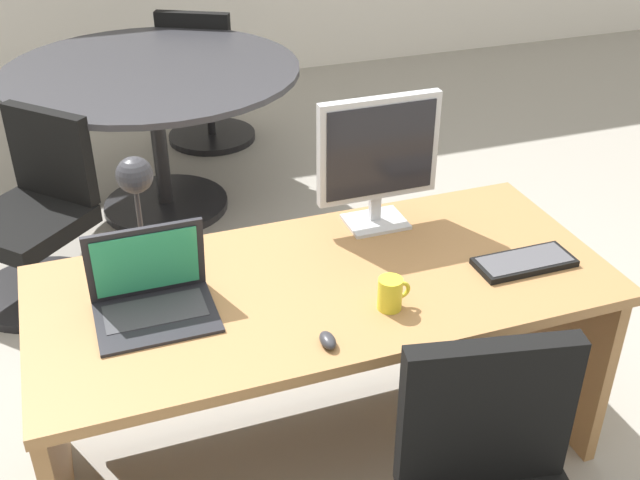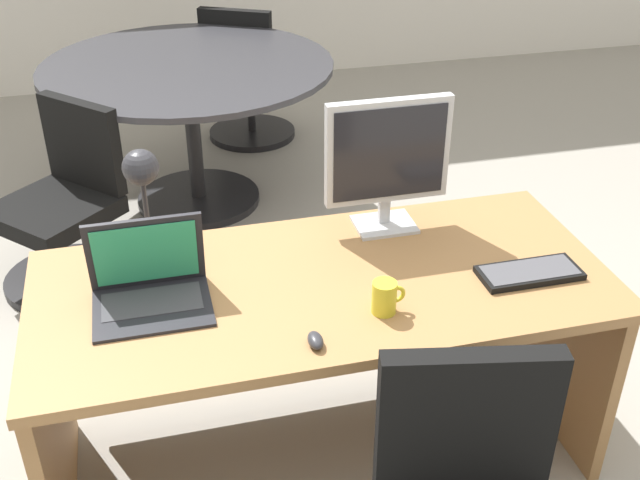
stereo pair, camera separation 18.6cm
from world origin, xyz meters
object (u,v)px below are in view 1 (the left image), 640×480
at_px(desk_lamp, 136,189).
at_px(meeting_chair_far, 36,228).
at_px(monitor, 378,154).
at_px(keyboard, 524,262).
at_px(mouse, 328,340).
at_px(desk, 319,326).
at_px(meeting_chair_near, 206,92).
at_px(meeting_table, 155,103).
at_px(laptop, 151,285).
at_px(coffee_mug, 391,293).

relative_size(desk_lamp, meeting_chair_far, 0.44).
bearing_deg(monitor, meeting_chair_far, 136.09).
bearing_deg(keyboard, mouse, -166.83).
bearing_deg(desk, keyboard, -16.10).
bearing_deg(meeting_chair_near, mouse, -95.69).
bearing_deg(desk_lamp, desk, -24.53).
relative_size(desk, monitor, 3.87).
bearing_deg(desk_lamp, meeting_table, 80.51).
bearing_deg(monitor, desk, -142.33).
distance_m(keyboard, meeting_table, 2.26).
xyz_separation_m(mouse, meeting_chair_near, (0.30, 3.05, -0.40)).
height_order(keyboard, mouse, mouse).
bearing_deg(meeting_chair_near, desk, -94.40).
bearing_deg(meeting_chair_near, laptop, -104.73).
xyz_separation_m(desk, keyboard, (0.61, -0.18, 0.22)).
relative_size(monitor, coffee_mug, 4.60).
bearing_deg(monitor, meeting_chair_near, 91.69).
xyz_separation_m(mouse, coffee_mug, (0.23, 0.10, 0.03)).
bearing_deg(meeting_chair_far, mouse, -65.37).
bearing_deg(mouse, laptop, 141.24).
bearing_deg(keyboard, laptop, 171.68).
bearing_deg(mouse, meeting_chair_near, 84.31).
height_order(laptop, coffee_mug, laptop).
distance_m(mouse, coffee_mug, 0.25).
bearing_deg(meeting_table, desk_lamp, -99.49).
height_order(mouse, meeting_chair_near, meeting_chair_near).
distance_m(keyboard, desk_lamp, 1.20).
distance_m(desk, meeting_chair_near, 2.72).
height_order(desk, monitor, monitor).
bearing_deg(desk, mouse, -105.61).
relative_size(meeting_table, meeting_chair_far, 1.80).
relative_size(desk, laptop, 5.24).
xyz_separation_m(desk, meeting_table, (-0.21, 1.93, 0.09)).
relative_size(desk_lamp, coffee_mug, 3.72).
height_order(monitor, meeting_chair_far, monitor).
xyz_separation_m(keyboard, desk_lamp, (-1.11, 0.40, 0.25)).
distance_m(monitor, laptop, 0.84).
xyz_separation_m(desk_lamp, meeting_chair_far, (-0.36, 1.09, -0.66)).
bearing_deg(meeting_chair_near, coffee_mug, -91.52).
relative_size(mouse, meeting_table, 0.05).
bearing_deg(meeting_chair_near, meeting_chair_far, -127.27).
bearing_deg(desk, meeting_table, 96.13).
bearing_deg(meeting_table, meeting_chair_near, 62.10).
xyz_separation_m(keyboard, mouse, (-0.71, -0.17, 0.01)).
distance_m(mouse, desk_lamp, 0.73).
distance_m(meeting_table, meeting_chair_far, 0.93).
bearing_deg(desk_lamp, coffee_mug, -37.03).
distance_m(keyboard, coffee_mug, 0.49).
xyz_separation_m(mouse, desk_lamp, (-0.40, 0.57, 0.25)).
bearing_deg(laptop, mouse, -38.76).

